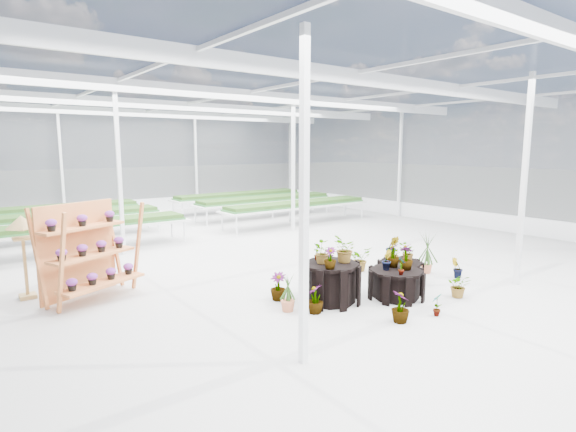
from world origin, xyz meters
TOP-DOWN VIEW (x-y plane):
  - ground_plane at (0.00, 0.00)m, footprint 24.00×24.00m
  - greenhouse_shell at (0.00, 0.00)m, footprint 18.00×24.00m
  - steel_frame at (0.00, 0.00)m, footprint 18.00×24.00m
  - nursery_benches at (0.00, 7.20)m, footprint 16.00×7.00m
  - plinth_tall at (-1.02, -2.40)m, footprint 1.43×1.43m
  - plinth_mid at (0.18, -3.00)m, footprint 1.44×1.44m
  - plinth_low at (1.18, -2.30)m, footprint 1.14×1.14m
  - shelf_rack at (-4.65, 0.56)m, footprint 2.01×1.56m
  - bird_table at (-5.68, 1.40)m, footprint 0.42×0.42m
  - nursery_plants at (0.28, -2.31)m, footprint 4.72×3.26m

SIDE VIEW (x-z plane):
  - ground_plane at x=0.00m, z-range 0.00..0.00m
  - plinth_low at x=1.18m, z-range 0.00..0.44m
  - plinth_mid at x=0.18m, z-range 0.00..0.57m
  - plinth_tall at x=-1.02m, z-range 0.00..0.77m
  - nursery_benches at x=0.00m, z-range 0.00..0.84m
  - nursery_plants at x=0.28m, z-range -0.13..1.17m
  - bird_table at x=-5.68m, z-range 0.00..1.67m
  - shelf_rack at x=-4.65m, z-range 0.00..1.89m
  - greenhouse_shell at x=0.00m, z-range 0.00..4.50m
  - steel_frame at x=0.00m, z-range 0.00..4.50m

